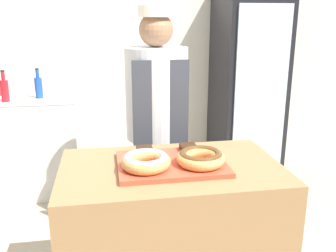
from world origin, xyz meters
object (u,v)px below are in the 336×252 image
object	(u,v)px
brownie_back_right	(188,147)
baker_person	(157,128)
serving_tray	(171,164)
donut_chocolate_glaze	(201,157)
beverage_fridge	(247,88)
chest_freezer	(30,145)
bottle_blue	(39,87)
brownie_back_left	(145,150)
donut_light_glaze	(146,161)
bottle_red	(5,90)

from	to	relation	value
brownie_back_right	baker_person	bearing A→B (deg)	99.33
serving_tray	baker_person	world-z (taller)	baker_person
donut_chocolate_glaze	beverage_fridge	size ratio (longest dim) A/B	0.13
chest_freezer	bottle_blue	distance (m)	0.57
donut_chocolate_glaze	brownie_back_right	distance (m)	0.21
brownie_back_right	beverage_fridge	size ratio (longest dim) A/B	0.04
brownie_back_left	brownie_back_right	xyz separation A→B (m)	(0.24, 0.00, 0.00)
serving_tray	donut_chocolate_glaze	world-z (taller)	donut_chocolate_glaze
donut_chocolate_glaze	bottle_blue	distance (m)	2.04
donut_light_glaze	bottle_red	xyz separation A→B (m)	(-1.01, 1.65, 0.07)
bottle_blue	bottle_red	distance (m)	0.28
donut_light_glaze	baker_person	world-z (taller)	baker_person
brownie_back_left	beverage_fridge	world-z (taller)	beverage_fridge
serving_tray	donut_light_glaze	bearing A→B (deg)	-155.11
bottle_blue	serving_tray	bearing A→B (deg)	-62.34
donut_light_glaze	bottle_blue	xyz separation A→B (m)	(-0.76, 1.76, 0.07)
baker_person	beverage_fridge	world-z (taller)	beverage_fridge
brownie_back_left	baker_person	world-z (taller)	baker_person
brownie_back_left	beverage_fridge	xyz separation A→B (m)	(1.18, 1.58, 0.01)
brownie_back_left	baker_person	bearing A→B (deg)	75.52
brownie_back_right	bottle_red	distance (m)	1.92
baker_person	chest_freezer	distance (m)	1.53
serving_tray	bottle_blue	size ratio (longest dim) A/B	2.03
bottle_blue	bottle_red	bearing A→B (deg)	-156.88
donut_light_glaze	chest_freezer	xyz separation A→B (m)	(-0.89, 1.80, -0.49)
beverage_fridge	chest_freezer	xyz separation A→B (m)	(-2.09, 0.01, -0.47)
donut_light_glaze	brownie_back_right	distance (m)	0.33
serving_tray	baker_person	bearing A→B (deg)	87.87
baker_person	chest_freezer	bearing A→B (deg)	135.58
brownie_back_left	chest_freezer	world-z (taller)	brownie_back_left
brownie_back_left	bottle_red	size ratio (longest dim) A/B	0.31
brownie_back_right	bottle_red	bearing A→B (deg)	131.32
donut_light_glaze	serving_tray	bearing A→B (deg)	24.89
serving_tray	bottle_blue	world-z (taller)	bottle_blue
donut_chocolate_glaze	chest_freezer	size ratio (longest dim) A/B	0.26
baker_person	chest_freezer	size ratio (longest dim) A/B	1.83
bottle_blue	chest_freezer	bearing A→B (deg)	163.96
brownie_back_right	chest_freezer	size ratio (longest dim) A/B	0.09
brownie_back_right	chest_freezer	xyz separation A→B (m)	(-1.14, 1.59, -0.47)
serving_tray	brownie_back_right	bearing A→B (deg)	51.25
donut_chocolate_glaze	brownie_back_right	bearing A→B (deg)	94.23
brownie_back_left	bottle_blue	bearing A→B (deg)	116.45
donut_chocolate_glaze	baker_person	xyz separation A→B (m)	(-0.11, 0.77, -0.07)
serving_tray	beverage_fridge	distance (m)	2.03
bottle_red	beverage_fridge	bearing A→B (deg)	3.68
bottle_blue	beverage_fridge	bearing A→B (deg)	0.94
serving_tray	donut_chocolate_glaze	xyz separation A→B (m)	(0.13, -0.06, 0.05)
brownie_back_left	brownie_back_right	world-z (taller)	same
bottle_blue	brownie_back_right	bearing A→B (deg)	-56.97
serving_tray	donut_chocolate_glaze	distance (m)	0.16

